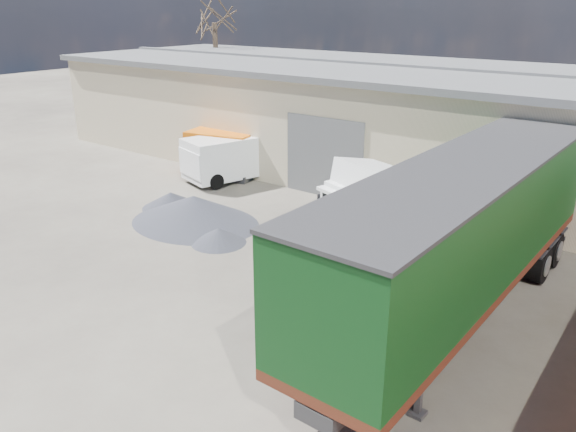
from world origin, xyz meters
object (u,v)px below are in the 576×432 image
Objects in this scene: panel_van at (234,157)px; orange_skip at (223,156)px; bare_tree at (214,9)px; box_trailer at (465,226)px; tractor_unit at (386,229)px.

panel_van is 0.97m from orange_skip.
bare_tree reaches higher than box_trailer.
tractor_unit is 12.26m from panel_van.
box_trailer is (24.80, -16.68, -5.19)m from bare_tree.
panel_van is (10.93, -10.41, -6.80)m from bare_tree.
orange_skip reaches higher than panel_van.
box_trailer is (2.79, -1.03, 1.08)m from tractor_unit.
bare_tree is at bearing 147.52° from box_trailer.
bare_tree is 15.88m from orange_skip.
box_trailer is at bearing -7.04° from panel_van.
bare_tree is 27.73m from tractor_unit.
bare_tree is 1.68× the size of panel_van.
bare_tree is 1.57× the size of tractor_unit.
orange_skip is at bearing -175.67° from panel_van.
panel_van is (-11.08, 5.24, -0.52)m from tractor_unit.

